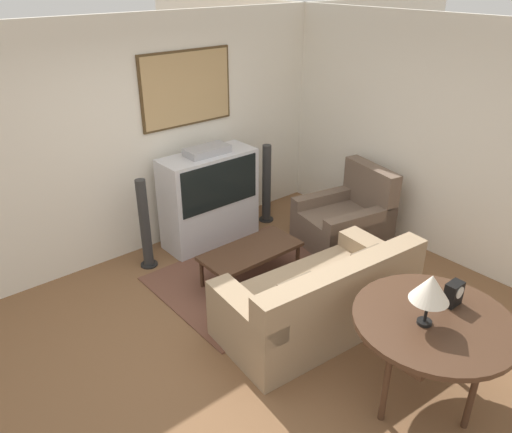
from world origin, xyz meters
TOP-DOWN VIEW (x-y plane):
  - ground_plane at (0.00, 0.00)m, footprint 12.00×12.00m
  - wall_back at (0.01, 2.13)m, footprint 12.00×0.10m
  - wall_right at (2.63, 0.00)m, footprint 0.06×12.00m
  - area_rug at (0.55, 0.73)m, footprint 1.96×1.58m
  - tv at (0.71, 1.72)m, footprint 1.18×0.49m
  - couch at (0.52, -0.34)m, footprint 1.94×1.08m
  - armchair at (1.97, 0.61)m, footprint 1.13×1.03m
  - coffee_table at (0.54, 0.71)m, footprint 1.11×0.52m
  - console_table at (0.51, -1.48)m, footprint 1.20×1.20m
  - table_lamp at (0.40, -1.45)m, footprint 0.28×0.28m
  - mantel_clock at (0.77, -1.46)m, footprint 0.15×0.10m
  - speaker_tower_left at (-0.19, 1.69)m, footprint 0.20×0.20m
  - speaker_tower_right at (1.62, 1.69)m, footprint 0.20×0.20m

SIDE VIEW (x-z plane):
  - ground_plane at x=0.00m, z-range 0.00..0.00m
  - area_rug at x=0.55m, z-range 0.00..0.01m
  - armchair at x=1.97m, z-range -0.18..0.77m
  - couch at x=0.52m, z-range -0.11..0.72m
  - coffee_table at x=0.54m, z-range 0.15..0.53m
  - speaker_tower_left at x=-0.19m, z-range -0.03..1.04m
  - speaker_tower_right at x=1.62m, z-range -0.03..1.04m
  - tv at x=0.71m, z-range -0.03..1.21m
  - console_table at x=0.51m, z-range 0.33..1.11m
  - mantel_clock at x=0.77m, z-range 0.78..0.97m
  - table_lamp at x=0.40m, z-range 0.88..1.30m
  - wall_right at x=2.63m, z-range 0.00..2.70m
  - wall_back at x=0.01m, z-range 0.01..2.71m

